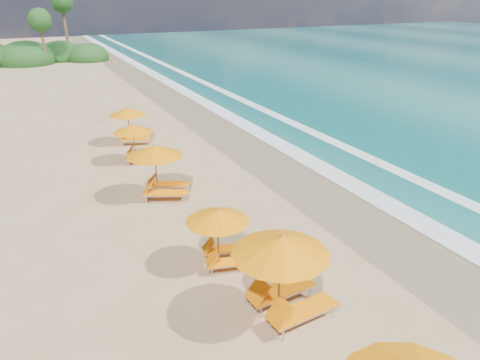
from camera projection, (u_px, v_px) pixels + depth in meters
ground at (240, 208)px, 17.77m from camera, size 160.00×160.00×0.00m
wet_sand at (322, 189)px, 19.38m from camera, size 4.00×160.00×0.01m
surf_foam at (371, 178)px, 20.46m from camera, size 4.00×160.00×0.01m
station_1 at (286, 270)px, 11.32m from camera, size 2.87×2.69×2.54m
station_2 at (223, 233)px, 13.65m from camera, size 2.47×2.39×2.00m
station_3 at (160, 167)px, 18.25m from camera, size 3.04×3.02×2.32m
station_4 at (137, 140)px, 22.17m from camera, size 2.50×2.43×1.99m
station_5 at (131, 123)px, 24.91m from camera, size 2.70×2.66×2.09m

